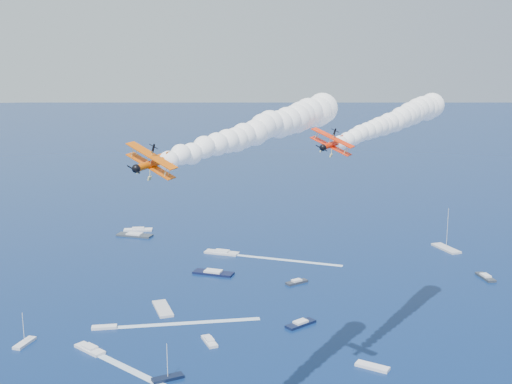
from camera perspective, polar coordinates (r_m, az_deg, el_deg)
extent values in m
cube|color=white|center=(176.63, -13.27, -11.55)|extent=(6.61, 2.57, 0.70)
cube|color=silver|center=(233.86, -3.05, -5.37)|extent=(12.58, 9.95, 0.70)
cube|color=silver|center=(165.29, -14.48, -13.31)|extent=(7.60, 8.94, 0.70)
cube|color=silver|center=(164.63, -4.14, -13.04)|extent=(3.29, 7.35, 0.70)
cube|color=silver|center=(248.66, 16.46, -4.80)|extent=(5.52, 13.41, 0.70)
cube|color=#2D343D|center=(221.10, 19.63, -7.10)|extent=(3.45, 8.99, 0.70)
cube|color=silver|center=(185.56, -8.25, -10.18)|extent=(5.09, 12.51, 0.70)
cube|color=black|center=(148.85, -7.81, -15.98)|extent=(7.37, 3.77, 0.70)
cube|color=silver|center=(173.16, -19.78, -12.45)|extent=(5.28, 7.08, 0.70)
cube|color=#2C303A|center=(204.37, 3.62, -7.96)|extent=(7.71, 4.72, 0.70)
cube|color=black|center=(212.80, -3.79, -7.15)|extent=(13.60, 10.56, 0.70)
cube|color=#0E1632|center=(174.42, 3.96, -11.56)|extent=(9.24, 6.51, 0.70)
cube|color=white|center=(268.04, -10.38, -3.30)|extent=(11.83, 5.39, 0.70)
cube|color=#333A44|center=(260.27, -10.68, -3.77)|extent=(14.64, 10.96, 0.70)
cube|color=white|center=(154.61, 10.25, -14.95)|extent=(7.27, 7.15, 0.70)
cube|color=white|center=(176.29, -5.90, -11.45)|extent=(38.04, 4.99, 0.04)
cube|color=white|center=(226.18, 2.92, -6.06)|extent=(33.21, 21.96, 0.04)
cube|color=white|center=(148.56, -9.02, -16.22)|extent=(23.99, 31.89, 0.04)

